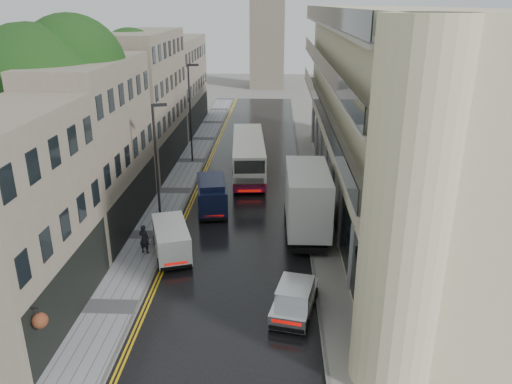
# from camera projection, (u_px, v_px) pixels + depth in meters

# --- Properties ---
(road) EXTENTS (9.00, 85.00, 0.02)m
(road) POSITION_uv_depth(u_px,v_px,m) (247.00, 193.00, 40.37)
(road) COLOR black
(road) RESTS_ON ground
(left_sidewalk) EXTENTS (2.70, 85.00, 0.12)m
(left_sidewalk) POSITION_uv_depth(u_px,v_px,m) (175.00, 191.00, 40.58)
(left_sidewalk) COLOR gray
(left_sidewalk) RESTS_ON ground
(right_sidewalk) EXTENTS (1.80, 85.00, 0.12)m
(right_sidewalk) POSITION_uv_depth(u_px,v_px,m) (314.00, 193.00, 40.15)
(right_sidewalk) COLOR slate
(right_sidewalk) RESTS_ON ground
(old_shop_row) EXTENTS (4.50, 56.00, 12.00)m
(old_shop_row) POSITION_uv_depth(u_px,v_px,m) (134.00, 112.00, 40.95)
(old_shop_row) COLOR gray
(old_shop_row) RESTS_ON ground
(modern_block) EXTENTS (8.00, 40.00, 14.00)m
(modern_block) POSITION_uv_depth(u_px,v_px,m) (387.00, 112.00, 36.10)
(modern_block) COLOR beige
(modern_block) RESTS_ON ground
(tree_near) EXTENTS (10.56, 10.56, 13.89)m
(tree_near) POSITION_uv_depth(u_px,v_px,m) (41.00, 129.00, 31.39)
(tree_near) COLOR black
(tree_near) RESTS_ON ground
(tree_far) EXTENTS (9.24, 9.24, 12.46)m
(tree_far) POSITION_uv_depth(u_px,v_px,m) (112.00, 102.00, 43.77)
(tree_far) COLOR black
(tree_far) RESTS_ON ground
(cream_bus) EXTENTS (3.49, 11.86, 3.19)m
(cream_bus) POSITION_uv_depth(u_px,v_px,m) (234.00, 167.00, 41.40)
(cream_bus) COLOR silver
(cream_bus) RESTS_ON road
(white_lorry) EXTENTS (2.74, 8.79, 4.60)m
(white_lorry) POSITION_uv_depth(u_px,v_px,m) (289.00, 211.00, 30.87)
(white_lorry) COLOR silver
(white_lorry) RESTS_ON road
(silver_hatchback) EXTENTS (2.60, 4.33, 1.52)m
(silver_hatchback) POSITION_uv_depth(u_px,v_px,m) (272.00, 312.00, 23.48)
(silver_hatchback) COLOR #B9BABE
(silver_hatchback) RESTS_ON road
(white_van) EXTENTS (3.14, 4.78, 2.00)m
(white_van) POSITION_uv_depth(u_px,v_px,m) (159.00, 253.00, 28.45)
(white_van) COLOR white
(white_van) RESTS_ON road
(navy_van) EXTENTS (2.84, 5.34, 2.59)m
(navy_van) POSITION_uv_depth(u_px,v_px,m) (199.00, 203.00, 34.85)
(navy_van) COLOR black
(navy_van) RESTS_ON road
(pedestrian) EXTENTS (0.77, 0.61, 1.84)m
(pedestrian) POSITION_uv_depth(u_px,v_px,m) (144.00, 239.00, 30.11)
(pedestrian) COLOR black
(pedestrian) RESTS_ON left_sidewalk
(lamp_post_near) EXTENTS (0.97, 0.52, 8.46)m
(lamp_post_near) POSITION_uv_depth(u_px,v_px,m) (157.00, 170.00, 32.01)
(lamp_post_near) COLOR black
(lamp_post_near) RESTS_ON left_sidewalk
(lamp_post_far) EXTENTS (1.04, 0.31, 9.10)m
(lamp_post_far) POSITION_uv_depth(u_px,v_px,m) (190.00, 114.00, 46.58)
(lamp_post_far) COLOR black
(lamp_post_far) RESTS_ON left_sidewalk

